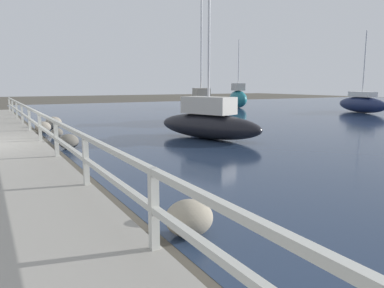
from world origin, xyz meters
name	(u,v)px	position (x,y,z in m)	size (l,w,h in m)	color
railing	(40,121)	(1.92, 0.00, 0.94)	(0.10, 32.50, 0.97)	beige
boulder_far_strip	(43,127)	(2.58, 4.42, 0.26)	(0.69, 0.62, 0.52)	gray
boulder_near_dock	(68,141)	(2.74, -0.49, 0.25)	(0.68, 0.61, 0.51)	#666056
boulder_downstream	(189,218)	(2.78, -9.00, 0.27)	(0.71, 0.64, 0.54)	gray
boulder_mid_strip	(57,133)	(2.87, 2.66, 0.19)	(0.51, 0.46, 0.38)	#666056
boulder_water_edge	(53,123)	(3.27, 5.97, 0.30)	(0.79, 0.71, 0.59)	gray
sailboat_blue	(201,107)	(11.27, 5.12, 0.85)	(2.48, 4.41, 8.43)	#2D4C9E
sailboat_navy	(362,104)	(25.85, 5.42, 0.70)	(2.84, 5.63, 6.15)	#192347
sailboat_black	(208,122)	(8.16, -0.76, 0.66)	(2.97, 5.13, 5.54)	black
sailboat_teal	(238,98)	(21.16, 15.12, 0.94)	(1.99, 3.38, 6.19)	#1E707A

